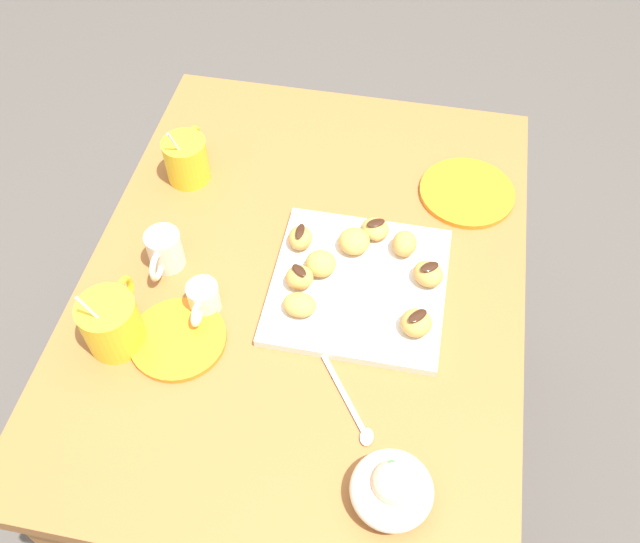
# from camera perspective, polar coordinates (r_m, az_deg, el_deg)

# --- Properties ---
(ground_plane) EXTENTS (8.00, 8.00, 0.00)m
(ground_plane) POSITION_cam_1_polar(r_m,az_deg,el_deg) (1.81, -0.89, -14.13)
(ground_plane) COLOR #514C47
(dining_table) EXTENTS (0.98, 0.75, 0.72)m
(dining_table) POSITION_cam_1_polar(r_m,az_deg,el_deg) (1.30, -1.22, -3.91)
(dining_table) COLOR #A36633
(dining_table) RESTS_ON ground_plane
(pastry_plate_square) EXTENTS (0.29, 0.29, 0.02)m
(pastry_plate_square) POSITION_cam_1_polar(r_m,az_deg,el_deg) (1.16, 3.21, -1.17)
(pastry_plate_square) COLOR silver
(pastry_plate_square) RESTS_ON dining_table
(coffee_mug_yellow_left) EXTENTS (0.13, 0.09, 0.15)m
(coffee_mug_yellow_left) POSITION_cam_1_polar(r_m,az_deg,el_deg) (1.11, -16.95, -4.01)
(coffee_mug_yellow_left) COLOR yellow
(coffee_mug_yellow_left) RESTS_ON dining_table
(coffee_mug_yellow_right) EXTENTS (0.12, 0.08, 0.13)m
(coffee_mug_yellow_right) POSITION_cam_1_polar(r_m,az_deg,el_deg) (1.33, -11.04, 9.28)
(coffee_mug_yellow_right) COLOR yellow
(coffee_mug_yellow_right) RESTS_ON dining_table
(cream_pitcher_white) EXTENTS (0.10, 0.06, 0.07)m
(cream_pitcher_white) POSITION_cam_1_polar(r_m,az_deg,el_deg) (1.19, -12.83, 1.83)
(cream_pitcher_white) COLOR silver
(cream_pitcher_white) RESTS_ON dining_table
(ice_cream_bowl) EXTENTS (0.11, 0.11, 0.08)m
(ice_cream_bowl) POSITION_cam_1_polar(r_m,az_deg,el_deg) (0.97, 6.01, -17.52)
(ice_cream_bowl) COLOR silver
(ice_cream_bowl) RESTS_ON dining_table
(chocolate_sauce_pitcher) EXTENTS (0.09, 0.05, 0.06)m
(chocolate_sauce_pitcher) POSITION_cam_1_polar(r_m,az_deg,el_deg) (1.13, -9.69, -2.11)
(chocolate_sauce_pitcher) COLOR silver
(chocolate_sauce_pitcher) RESTS_ON dining_table
(saucer_orange_left) EXTENTS (0.16, 0.16, 0.01)m
(saucer_orange_left) POSITION_cam_1_polar(r_m,az_deg,el_deg) (1.12, -11.72, -5.52)
(saucer_orange_left) COLOR orange
(saucer_orange_left) RESTS_ON dining_table
(saucer_orange_right) EXTENTS (0.18, 0.18, 0.01)m
(saucer_orange_right) POSITION_cam_1_polar(r_m,az_deg,el_deg) (1.33, 12.13, 6.45)
(saucer_orange_right) COLOR orange
(saucer_orange_right) RESTS_ON dining_table
(loose_spoon_near_saucer) EXTENTS (0.14, 0.10, 0.01)m
(loose_spoon_near_saucer) POSITION_cam_1_polar(r_m,az_deg,el_deg) (1.04, 2.68, -11.40)
(loose_spoon_near_saucer) COLOR silver
(loose_spoon_near_saucer) RESTS_ON dining_table
(beignet_0) EXTENTS (0.05, 0.06, 0.03)m
(beignet_0) POSITION_cam_1_polar(r_m,az_deg,el_deg) (1.11, -1.71, -2.78)
(beignet_0) COLOR #D19347
(beignet_0) RESTS_ON pastry_plate_square
(beignet_1) EXTENTS (0.07, 0.07, 0.03)m
(beignet_1) POSITION_cam_1_polar(r_m,az_deg,el_deg) (1.21, 4.62, 3.56)
(beignet_1) COLOR #D19347
(beignet_1) RESTS_ON pastry_plate_square
(chocolate_drizzle_1) EXTENTS (0.03, 0.04, 0.00)m
(chocolate_drizzle_1) POSITION_cam_1_polar(r_m,az_deg,el_deg) (1.20, 4.67, 4.06)
(chocolate_drizzle_1) COLOR #381E11
(chocolate_drizzle_1) RESTS_ON beignet_1
(beignet_2) EXTENTS (0.05, 0.06, 0.04)m
(beignet_2) POSITION_cam_1_polar(r_m,az_deg,el_deg) (1.15, 0.04, 0.58)
(beignet_2) COLOR #D19347
(beignet_2) RESTS_ON pastry_plate_square
(beignet_3) EXTENTS (0.05, 0.04, 0.04)m
(beignet_3) POSITION_cam_1_polar(r_m,az_deg,el_deg) (1.19, 7.05, 2.33)
(beignet_3) COLOR #D19347
(beignet_3) RESTS_ON pastry_plate_square
(beignet_4) EXTENTS (0.07, 0.07, 0.04)m
(beignet_4) POSITION_cam_1_polar(r_m,az_deg,el_deg) (1.18, 2.86, 2.54)
(beignet_4) COLOR #D19347
(beignet_4) RESTS_ON pastry_plate_square
(beignet_5) EXTENTS (0.07, 0.07, 0.04)m
(beignet_5) POSITION_cam_1_polar(r_m,az_deg,el_deg) (1.15, 9.00, -0.19)
(beignet_5) COLOR #D19347
(beignet_5) RESTS_ON pastry_plate_square
(chocolate_drizzle_5) EXTENTS (0.03, 0.04, 0.00)m
(chocolate_drizzle_5) POSITION_cam_1_polar(r_m,az_deg,el_deg) (1.14, 9.12, 0.39)
(chocolate_drizzle_5) COLOR #381E11
(chocolate_drizzle_5) RESTS_ON beignet_5
(beignet_6) EXTENTS (0.07, 0.07, 0.04)m
(beignet_6) POSITION_cam_1_polar(r_m,az_deg,el_deg) (1.09, 8.01, -4.25)
(beignet_6) COLOR #D19347
(beignet_6) RESTS_ON pastry_plate_square
(chocolate_drizzle_6) EXTENTS (0.04, 0.04, 0.00)m
(chocolate_drizzle_6) POSITION_cam_1_polar(r_m,az_deg,el_deg) (1.08, 8.13, -3.67)
(chocolate_drizzle_6) COLOR #381E11
(chocolate_drizzle_6) RESTS_ON beignet_6
(beignet_7) EXTENTS (0.05, 0.05, 0.03)m
(beignet_7) POSITION_cam_1_polar(r_m,az_deg,el_deg) (1.19, -1.65, 2.82)
(beignet_7) COLOR #D19347
(beignet_7) RESTS_ON pastry_plate_square
(chocolate_drizzle_7) EXTENTS (0.03, 0.02, 0.00)m
(chocolate_drizzle_7) POSITION_cam_1_polar(r_m,az_deg,el_deg) (1.18, -1.67, 3.38)
(chocolate_drizzle_7) COLOR #381E11
(chocolate_drizzle_7) RESTS_ON beignet_7
(beignet_8) EXTENTS (0.06, 0.06, 0.04)m
(beignet_8) POSITION_cam_1_polar(r_m,az_deg,el_deg) (1.13, -1.91, -0.48)
(beignet_8) COLOR #D19347
(beignet_8) RESTS_ON pastry_plate_square
(chocolate_drizzle_8) EXTENTS (0.03, 0.03, 0.00)m
(chocolate_drizzle_8) POSITION_cam_1_polar(r_m,az_deg,el_deg) (1.12, -1.93, 0.14)
(chocolate_drizzle_8) COLOR #381E11
(chocolate_drizzle_8) RESTS_ON beignet_8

